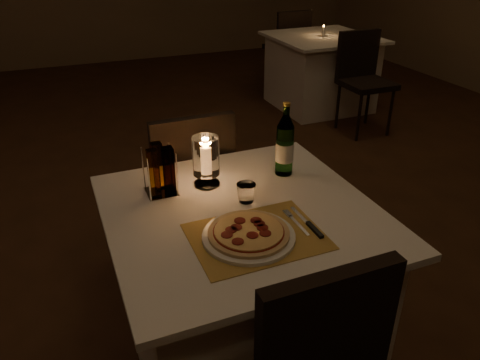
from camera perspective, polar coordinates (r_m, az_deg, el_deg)
name	(u,v)px	position (r m, az deg, el deg)	size (l,w,h in m)	color
floor	(205,265)	(2.71, -4.25, -10.35)	(8.00, 10.00, 0.02)	#442716
main_table	(242,285)	(1.99, 0.22, -12.74)	(1.00, 1.00, 0.74)	white
chair_far	(190,175)	(2.45, -6.15, 0.62)	(0.42, 0.42, 0.90)	black
placemat	(257,236)	(1.62, 2.03, -6.88)	(0.45, 0.34, 0.00)	#BC9141
plate	(249,236)	(1.61, 1.06, -6.86)	(0.32, 0.32, 0.01)	white
pizza	(249,232)	(1.60, 1.05, -6.38)	(0.28, 0.28, 0.02)	#D8B77F
fork	(294,221)	(1.71, 6.65, -4.94)	(0.02, 0.18, 0.00)	silver
knife	(311,227)	(1.68, 8.69, -5.63)	(0.02, 0.22, 0.01)	black
tumbler	(246,193)	(1.81, 0.75, -1.58)	(0.08, 0.08, 0.08)	white
water_bottle	(285,146)	(1.99, 5.48, 4.14)	(0.08, 0.08, 0.32)	#63A056
hurricane_candle	(206,158)	(1.89, -4.18, 2.73)	(0.11, 0.11, 0.21)	white
cruet_caddy	(160,172)	(1.86, -9.68, 0.96)	(0.12, 0.12, 0.21)	white
neighbor_table_right	(320,72)	(5.11, 9.74, 12.88)	(1.00, 1.00, 0.74)	white
neighbor_chair_ra	(362,72)	(4.49, 14.70, 12.64)	(0.42, 0.42, 0.90)	black
neighbor_chair_rb	(289,42)	(5.67, 6.04, 16.42)	(0.42, 0.42, 0.90)	black
neighbor_candle_right	(323,31)	(5.02, 10.13, 17.45)	(0.03, 0.03, 0.11)	white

